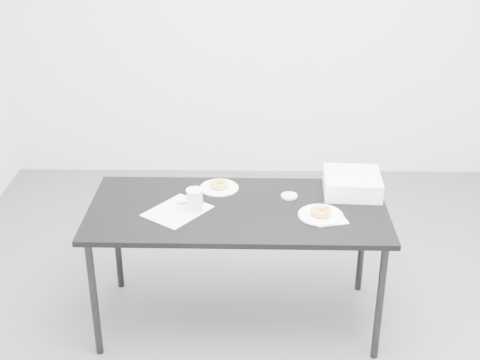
{
  "coord_description": "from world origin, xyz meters",
  "views": [
    {
      "loc": [
        -0.08,
        -3.09,
        2.35
      ],
      "look_at": [
        -0.12,
        0.02,
        0.86
      ],
      "focal_mm": 50.0,
      "sensor_mm": 36.0,
      "label": 1
    }
  ],
  "objects_px": {
    "donut_far": "(219,185)",
    "coffee_cup": "(195,200)",
    "table": "(238,217)",
    "bakery_box": "(352,183)",
    "plate_far": "(219,188)",
    "scorecard": "(178,211)",
    "plate_near": "(321,215)",
    "pen": "(190,203)",
    "donut_near": "(321,211)"
  },
  "relations": [
    {
      "from": "donut_far",
      "to": "bakery_box",
      "type": "xyz_separation_m",
      "value": [
        0.73,
        -0.03,
        0.03
      ]
    },
    {
      "from": "donut_far",
      "to": "table",
      "type": "bearing_deg",
      "value": -65.07
    },
    {
      "from": "plate_near",
      "to": "plate_far",
      "type": "xyz_separation_m",
      "value": [
        -0.53,
        0.32,
        -0.0
      ]
    },
    {
      "from": "scorecard",
      "to": "plate_far",
      "type": "height_order",
      "value": "plate_far"
    },
    {
      "from": "plate_near",
      "to": "donut_far",
      "type": "relative_size",
      "value": 2.28
    },
    {
      "from": "plate_far",
      "to": "bakery_box",
      "type": "relative_size",
      "value": 0.71
    },
    {
      "from": "donut_far",
      "to": "bakery_box",
      "type": "distance_m",
      "value": 0.73
    },
    {
      "from": "plate_far",
      "to": "donut_far",
      "type": "xyz_separation_m",
      "value": [
        0.0,
        0.0,
        0.02
      ]
    },
    {
      "from": "table",
      "to": "donut_near",
      "type": "distance_m",
      "value": 0.44
    },
    {
      "from": "table",
      "to": "pen",
      "type": "xyz_separation_m",
      "value": [
        -0.25,
        0.04,
        0.06
      ]
    },
    {
      "from": "donut_near",
      "to": "bakery_box",
      "type": "height_order",
      "value": "bakery_box"
    },
    {
      "from": "scorecard",
      "to": "donut_near",
      "type": "relative_size",
      "value": 2.86
    },
    {
      "from": "scorecard",
      "to": "bakery_box",
      "type": "relative_size",
      "value": 1.02
    },
    {
      "from": "plate_near",
      "to": "donut_near",
      "type": "distance_m",
      "value": 0.02
    },
    {
      "from": "donut_far",
      "to": "coffee_cup",
      "type": "height_order",
      "value": "coffee_cup"
    },
    {
      "from": "table",
      "to": "bakery_box",
      "type": "xyz_separation_m",
      "value": [
        0.62,
        0.2,
        0.1
      ]
    },
    {
      "from": "coffee_cup",
      "to": "bakery_box",
      "type": "bearing_deg",
      "value": 15.64
    },
    {
      "from": "table",
      "to": "plate_far",
      "type": "xyz_separation_m",
      "value": [
        -0.11,
        0.23,
        0.06
      ]
    },
    {
      "from": "scorecard",
      "to": "coffee_cup",
      "type": "relative_size",
      "value": 2.5
    },
    {
      "from": "scorecard",
      "to": "donut_far",
      "type": "bearing_deg",
      "value": 89.74
    },
    {
      "from": "bakery_box",
      "to": "table",
      "type": "bearing_deg",
      "value": -159.04
    },
    {
      "from": "table",
      "to": "donut_far",
      "type": "distance_m",
      "value": 0.26
    },
    {
      "from": "plate_far",
      "to": "bakery_box",
      "type": "xyz_separation_m",
      "value": [
        0.73,
        -0.03,
        0.05
      ]
    },
    {
      "from": "plate_far",
      "to": "scorecard",
      "type": "bearing_deg",
      "value": -127.09
    },
    {
      "from": "donut_near",
      "to": "donut_far",
      "type": "relative_size",
      "value": 1.07
    },
    {
      "from": "bakery_box",
      "to": "coffee_cup",
      "type": "bearing_deg",
      "value": -161.11
    },
    {
      "from": "pen",
      "to": "bakery_box",
      "type": "height_order",
      "value": "bakery_box"
    },
    {
      "from": "bakery_box",
      "to": "donut_far",
      "type": "bearing_deg",
      "value": -179.23
    },
    {
      "from": "donut_far",
      "to": "pen",
      "type": "bearing_deg",
      "value": -126.95
    },
    {
      "from": "table",
      "to": "plate_near",
      "type": "relative_size",
      "value": 6.81
    },
    {
      "from": "donut_far",
      "to": "plate_near",
      "type": "bearing_deg",
      "value": -30.67
    },
    {
      "from": "plate_far",
      "to": "table",
      "type": "bearing_deg",
      "value": -65.07
    },
    {
      "from": "pen",
      "to": "donut_far",
      "type": "xyz_separation_m",
      "value": [
        0.14,
        0.19,
        0.02
      ]
    },
    {
      "from": "plate_far",
      "to": "pen",
      "type": "bearing_deg",
      "value": -126.95
    },
    {
      "from": "scorecard",
      "to": "plate_far",
      "type": "bearing_deg",
      "value": 89.74
    },
    {
      "from": "bakery_box",
      "to": "pen",
      "type": "bearing_deg",
      "value": -166.38
    },
    {
      "from": "plate_far",
      "to": "donut_far",
      "type": "height_order",
      "value": "donut_far"
    },
    {
      "from": "donut_far",
      "to": "coffee_cup",
      "type": "distance_m",
      "value": 0.29
    },
    {
      "from": "table",
      "to": "bakery_box",
      "type": "bearing_deg",
      "value": 18.25
    },
    {
      "from": "pen",
      "to": "coffee_cup",
      "type": "relative_size",
      "value": 1.16
    },
    {
      "from": "donut_far",
      "to": "plate_far",
      "type": "bearing_deg",
      "value": 0.0
    },
    {
      "from": "scorecard",
      "to": "donut_far",
      "type": "relative_size",
      "value": 3.07
    },
    {
      "from": "plate_far",
      "to": "donut_far",
      "type": "relative_size",
      "value": 2.13
    },
    {
      "from": "scorecard",
      "to": "donut_near",
      "type": "xyz_separation_m",
      "value": [
        0.74,
        -0.04,
        0.03
      ]
    },
    {
      "from": "pen",
      "to": "plate_far",
      "type": "height_order",
      "value": "pen"
    },
    {
      "from": "table",
      "to": "scorecard",
      "type": "height_order",
      "value": "scorecard"
    },
    {
      "from": "plate_near",
      "to": "donut_near",
      "type": "xyz_separation_m",
      "value": [
        0.0,
        0.0,
        0.02
      ]
    },
    {
      "from": "table",
      "to": "pen",
      "type": "bearing_deg",
      "value": 171.7
    },
    {
      "from": "scorecard",
      "to": "donut_near",
      "type": "height_order",
      "value": "donut_near"
    },
    {
      "from": "pen",
      "to": "donut_near",
      "type": "xyz_separation_m",
      "value": [
        0.68,
        -0.12,
        0.02
      ]
    }
  ]
}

